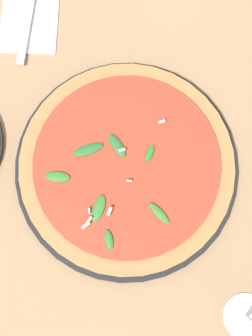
{
  "coord_description": "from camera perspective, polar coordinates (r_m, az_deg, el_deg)",
  "views": [
    {
      "loc": [
        -0.1,
        -0.02,
        0.6
      ],
      "look_at": [
        -0.0,
        0.01,
        0.03
      ],
      "focal_mm": 42.0,
      "sensor_mm": 36.0,
      "label": 1
    }
  ],
  "objects": [
    {
      "name": "napkin",
      "position": [
        0.72,
        -13.77,
        21.02
      ],
      "size": [
        0.16,
        0.12,
        0.01
      ],
      "rotation": [
        0.0,
        0.0,
        0.22
      ],
      "color": "silver",
      "rests_on": "ground_plane"
    },
    {
      "name": "ground_plane",
      "position": [
        0.6,
        0.97,
        -0.31
      ],
      "size": [
        6.0,
        6.0,
        0.0
      ],
      "primitive_type": "plane",
      "color": "#9E7A56"
    },
    {
      "name": "pizza_arugula_main",
      "position": [
        0.59,
        -0.01,
        -0.24
      ],
      "size": [
        0.34,
        0.34,
        0.05
      ],
      "color": "black",
      "rests_on": "ground_plane"
    },
    {
      "name": "fork",
      "position": [
        0.72,
        -13.77,
        21.74
      ],
      "size": [
        0.21,
        0.05,
        0.0
      ],
      "rotation": [
        0.0,
        0.0,
        0.14
      ],
      "color": "silver",
      "rests_on": "ground_plane"
    }
  ]
}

